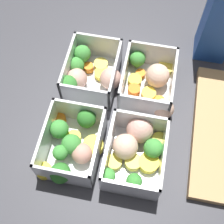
% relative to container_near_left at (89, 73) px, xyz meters
% --- Properties ---
extents(ground_plane, '(4.00, 4.00, 0.00)m').
position_rel_container_near_left_xyz_m(ground_plane, '(0.08, 0.06, -0.03)').
color(ground_plane, '#38383D').
extents(container_near_left, '(0.13, 0.13, 0.07)m').
position_rel_container_near_left_xyz_m(container_near_left, '(0.00, 0.00, 0.00)').
color(container_near_left, white).
rests_on(container_near_left, ground_plane).
extents(container_near_right, '(0.15, 0.12, 0.07)m').
position_rel_container_near_left_xyz_m(container_near_right, '(0.16, 0.01, -0.00)').
color(container_near_right, white).
rests_on(container_near_right, ground_plane).
extents(container_far_left, '(0.17, 0.12, 0.07)m').
position_rel_container_near_left_xyz_m(container_far_left, '(-0.00, 0.13, -0.00)').
color(container_far_left, white).
rests_on(container_far_left, ground_plane).
extents(container_far_right, '(0.15, 0.11, 0.07)m').
position_rel_container_near_left_xyz_m(container_far_right, '(0.15, 0.12, -0.00)').
color(container_far_right, white).
rests_on(container_far_right, ground_plane).
extents(juice_carton, '(0.07, 0.07, 0.20)m').
position_rel_container_near_left_xyz_m(juice_carton, '(-0.13, 0.25, 0.07)').
color(juice_carton, blue).
rests_on(juice_carton, ground_plane).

